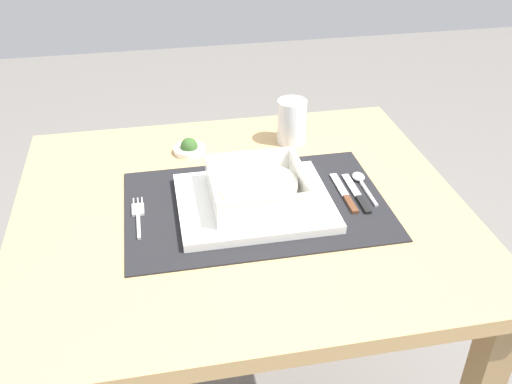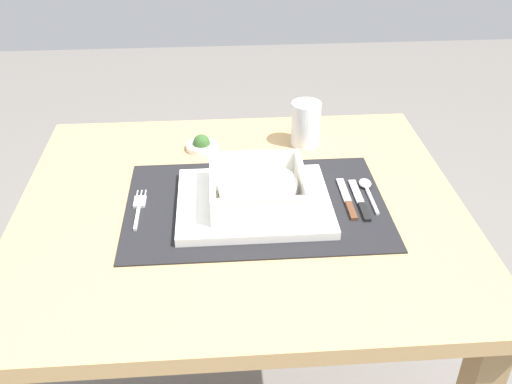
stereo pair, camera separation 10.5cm
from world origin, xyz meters
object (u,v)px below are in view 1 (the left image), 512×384
Objects in this scene: drinking_glass at (292,124)px; porridge_bowl at (258,189)px; dining_table at (241,252)px; spoon at (361,180)px; bread_knife at (345,195)px; fork at (138,214)px; condiment_saucer at (189,148)px; butter_knife at (358,195)px.

porridge_bowl is at bearing -117.10° from drinking_glass.
dining_table is 0.27m from spoon.
bread_knife is at bearing -79.24° from drinking_glass.
fork is at bearing 177.57° from porridge_bowl.
fork is 1.88× the size of condiment_saucer.
porridge_bowl is at bearing -65.60° from condiment_saucer.
fork is 0.25m from condiment_saucer.
dining_table is at bearing -124.08° from drinking_glass.
spoon is 0.05m from butter_knife.
dining_table is 0.15m from porridge_bowl.
spoon is 0.37m from condiment_saucer.
spoon reaches higher than butter_knife.
porridge_bowl is 1.27× the size of butter_knife.
spoon is at bearing 5.29° from fork.
spoon is (0.43, 0.03, 0.00)m from fork.
porridge_bowl is 0.17m from bread_knife.
condiment_saucer reaches higher than bread_knife.
spoon is 0.06m from bread_knife.
butter_knife is 0.26m from drinking_glass.
condiment_saucer is (-0.10, 0.23, -0.03)m from porridge_bowl.
drinking_glass reaches higher than bread_knife.
porridge_bowl is 0.22m from spoon.
dining_table is 0.25m from butter_knife.
dining_table is at bearing 159.18° from porridge_bowl.
drinking_glass is 1.44× the size of condiment_saucer.
fork is at bearing -179.19° from dining_table.
dining_table is 0.23m from bread_knife.
porridge_bowl reaches higher than spoon.
fork is at bearing -117.20° from condiment_saucer.
bread_knife is (-0.02, 0.01, -0.00)m from butter_knife.
porridge_bowl is at bearing 175.46° from butter_knife.
butter_knife is at bearing -16.09° from bread_knife.
porridge_bowl is 1.48× the size of spoon.
drinking_glass is at bearing 62.90° from porridge_bowl.
spoon is (0.24, 0.03, 0.12)m from dining_table.
porridge_bowl is 1.36× the size of fork.
drinking_glass reaches higher than fork.
spoon is at bearing 62.88° from butter_knife.
fork is (-0.19, -0.00, 0.12)m from dining_table.
fork is at bearing -175.07° from spoon.
spoon is at bearing 41.43° from bread_knife.
condiment_saucer is (0.11, 0.22, 0.00)m from fork.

